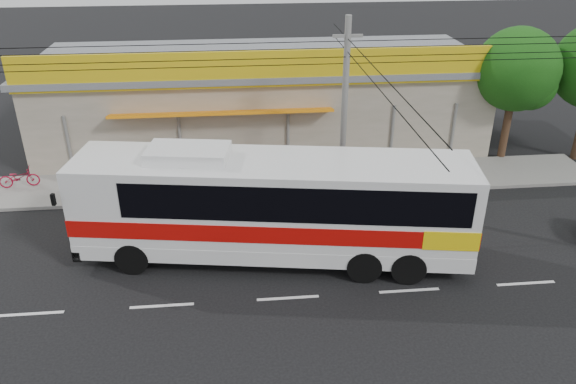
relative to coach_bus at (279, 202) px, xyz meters
name	(u,v)px	position (x,y,z in m)	size (l,w,h in m)	color
ground	(281,255)	(0.06, 0.07, -2.22)	(120.00, 120.00, 0.00)	black
sidewalk	(270,182)	(0.06, 6.07, -2.15)	(30.00, 3.20, 0.15)	slate
lane_markings	(288,298)	(0.06, -2.43, -2.22)	(50.00, 0.12, 0.01)	silver
storefront_building	(261,98)	(0.06, 11.61, 0.08)	(22.60, 9.20, 5.70)	gray
coach_bus	(279,202)	(0.00, 0.00, 0.00)	(13.76, 4.97, 4.16)	silver
motorbike_red	(19,177)	(-10.98, 6.51, -1.63)	(0.59, 1.70, 0.89)	maroon
utility_pole	(347,51)	(3.00, 4.27, 4.10)	(34.00, 14.00, 7.67)	slate
tree_far	(520,73)	(11.91, 7.68, 2.15)	(3.90, 3.90, 6.47)	#382416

